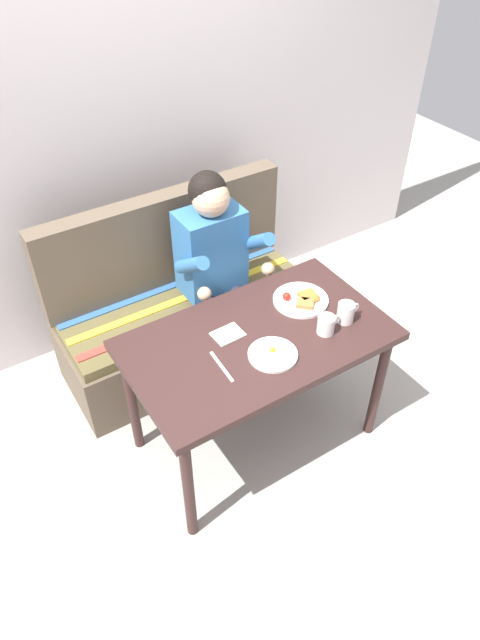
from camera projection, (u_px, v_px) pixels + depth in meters
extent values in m
plane|color=#AAA49B|center=(255.00, 437.00, 3.05)|extent=(8.00, 8.00, 0.00)
cube|color=silver|center=(126.00, 119.00, 3.00)|extent=(4.40, 0.10, 2.60)
cube|color=#38211F|center=(258.00, 340.00, 2.58)|extent=(1.20, 0.70, 0.04)
cylinder|color=#38211F|center=(188.00, 489.00, 2.42)|extent=(0.05, 0.05, 0.69)
cylinder|color=#38211F|center=(378.00, 387.00, 2.86)|extent=(0.05, 0.05, 0.69)
cylinder|color=#38211F|center=(132.00, 401.00, 2.79)|extent=(0.05, 0.05, 0.69)
cylinder|color=#38211F|center=(307.00, 322.00, 3.22)|extent=(0.05, 0.05, 0.69)
cube|color=brown|center=(188.00, 332.00, 3.37)|extent=(1.44, 0.56, 0.40)
cube|color=brown|center=(186.00, 302.00, 3.22)|extent=(1.40, 0.52, 0.06)
cube|color=brown|center=(164.00, 239.00, 3.16)|extent=(1.44, 0.12, 0.54)
cube|color=#C63D33|center=(198.00, 311.00, 3.11)|extent=(1.38, 0.05, 0.01)
cube|color=yellow|center=(186.00, 298.00, 3.20)|extent=(1.38, 0.05, 0.01)
cube|color=#336099|center=(174.00, 285.00, 3.29)|extent=(1.38, 0.05, 0.01)
cube|color=teal|center=(211.00, 251.00, 3.02)|extent=(0.34, 0.22, 0.48)
sphere|color=#DBAD89|center=(211.00, 198.00, 2.80)|extent=(0.19, 0.19, 0.19)
sphere|color=black|center=(207.00, 190.00, 2.79)|extent=(0.19, 0.19, 0.19)
cylinder|color=teal|center=(191.00, 265.00, 2.81)|extent=(0.07, 0.29, 0.23)
cylinder|color=teal|center=(255.00, 242.00, 2.96)|extent=(0.07, 0.29, 0.23)
sphere|color=#DBAD89|center=(204.00, 294.00, 2.80)|extent=(0.07, 0.07, 0.07)
sphere|color=#DBAD89|center=(268.00, 269.00, 2.95)|extent=(0.07, 0.07, 0.07)
cylinder|color=#232333|center=(215.00, 309.00, 3.04)|extent=(0.09, 0.34, 0.09)
cylinder|color=#232333|center=(232.00, 362.00, 3.10)|extent=(0.08, 0.08, 0.52)
cube|color=black|center=(238.00, 398.00, 3.22)|extent=(0.09, 0.20, 0.05)
cylinder|color=#232333|center=(241.00, 298.00, 3.11)|extent=(0.09, 0.34, 0.09)
cylinder|color=#232333|center=(258.00, 351.00, 3.17)|extent=(0.08, 0.08, 0.52)
cube|color=black|center=(263.00, 386.00, 3.29)|extent=(0.09, 0.20, 0.05)
cylinder|color=white|center=(301.00, 300.00, 2.75)|extent=(0.27, 0.27, 0.02)
cube|color=#A26D38|center=(305.00, 303.00, 2.70)|extent=(0.10, 0.10, 0.02)
cube|color=#9F6E2D|center=(308.00, 295.00, 2.75)|extent=(0.09, 0.08, 0.02)
sphere|color=red|center=(287.00, 296.00, 2.73)|extent=(0.04, 0.04, 0.04)
ellipsoid|color=#CC6623|center=(314.00, 298.00, 2.73)|extent=(0.06, 0.05, 0.02)
cylinder|color=white|center=(273.00, 355.00, 2.47)|extent=(0.22, 0.22, 0.01)
ellipsoid|color=white|center=(273.00, 353.00, 2.47)|extent=(0.09, 0.08, 0.01)
sphere|color=yellow|center=(273.00, 350.00, 2.46)|extent=(0.03, 0.03, 0.03)
cylinder|color=white|center=(346.00, 313.00, 2.62)|extent=(0.08, 0.08, 0.10)
cylinder|color=brown|center=(347.00, 305.00, 2.59)|extent=(0.07, 0.07, 0.01)
torus|color=white|center=(354.00, 308.00, 2.64)|extent=(0.05, 0.01, 0.05)
cylinder|color=white|center=(326.00, 325.00, 2.56)|extent=(0.08, 0.08, 0.09)
cylinder|color=brown|center=(327.00, 318.00, 2.54)|extent=(0.07, 0.07, 0.01)
torus|color=white|center=(335.00, 320.00, 2.58)|extent=(0.05, 0.01, 0.05)
cube|color=silver|center=(228.00, 334.00, 2.58)|extent=(0.14, 0.11, 0.01)
cube|color=silver|center=(222.00, 367.00, 2.42)|extent=(0.02, 0.20, 0.00)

